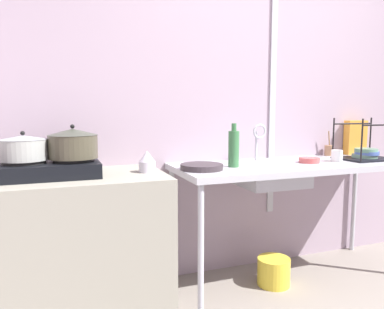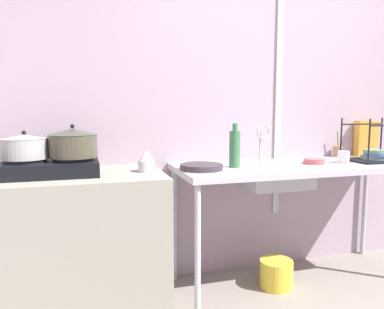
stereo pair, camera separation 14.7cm
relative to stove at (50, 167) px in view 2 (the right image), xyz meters
name	(u,v)px [view 2 (the right image)]	position (x,y,z in m)	size (l,w,h in m)	color
wall_back	(276,88)	(1.62, 0.37, 0.49)	(5.44, 0.10, 2.78)	#A793A3
wall_metal_strip	(279,69)	(1.62, 0.31, 0.63)	(0.05, 0.01, 2.22)	#B4B4BD
counter_concrete	(57,247)	(0.01, 0.00, -0.47)	(1.25, 0.64, 0.85)	gray
counter_sink	(299,172)	(1.62, 0.00, -0.10)	(1.73, 0.64, 0.85)	#B4B4BD
stove	(50,167)	(0.00, 0.00, 0.00)	(0.53, 0.34, 0.10)	black
pot_on_left_burner	(25,147)	(-0.13, 0.00, 0.12)	(0.25, 0.25, 0.16)	#9FA29C
pot_on_right_burner	(73,143)	(0.13, 0.00, 0.14)	(0.28, 0.28, 0.19)	#464131
percolator	(146,161)	(0.54, -0.03, 0.02)	(0.10, 0.10, 0.13)	silver
sink_basin	(273,176)	(1.41, -0.01, -0.12)	(0.43, 0.38, 0.14)	#B4B4BD
faucet	(263,136)	(1.42, 0.17, 0.14)	(0.11, 0.06, 0.27)	#B4B4BD
frying_pan	(201,167)	(0.89, -0.05, -0.03)	(0.27, 0.27, 0.04)	#362D31
dish_rack	(375,155)	(2.23, -0.03, 0.00)	(0.39, 0.30, 0.31)	black
cup_by_rack	(344,157)	(1.95, -0.04, 0.00)	(0.08, 0.08, 0.08)	white
small_bowl_on_drainboard	(314,161)	(1.72, -0.03, -0.03)	(0.14, 0.14, 0.04)	#BF514F
bottle_by_sink	(235,148)	(1.12, -0.02, 0.08)	(0.07, 0.07, 0.29)	#376F40
cereal_box	(366,138)	(2.40, 0.26, 0.10)	(0.17, 0.08, 0.29)	gold
utensil_jar	(338,151)	(2.14, 0.26, 0.00)	(0.07, 0.07, 0.20)	#A27351
bucket_on_floor	(276,274)	(1.43, -0.05, -0.80)	(0.23, 0.23, 0.19)	yellow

